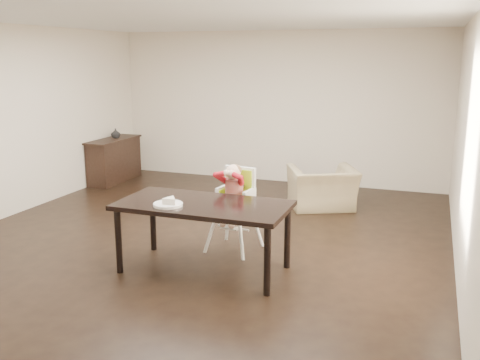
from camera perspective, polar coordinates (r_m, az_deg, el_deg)
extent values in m
plane|color=black|center=(6.77, -4.44, -6.42)|extent=(7.00, 7.00, 0.00)
cube|color=beige|center=(9.71, 4.00, 7.71)|extent=(6.00, 0.02, 2.70)
cube|color=beige|center=(5.88, 23.07, 3.19)|extent=(0.02, 7.00, 2.70)
cube|color=white|center=(6.39, -4.88, 17.04)|extent=(6.00, 7.00, 0.02)
cube|color=black|center=(5.63, -3.92, -2.70)|extent=(1.80, 0.90, 0.05)
cylinder|color=black|center=(5.81, -12.83, -6.39)|extent=(0.07, 0.07, 0.70)
cylinder|color=black|center=(5.15, 2.93, -8.63)|extent=(0.07, 0.07, 0.70)
cylinder|color=black|center=(6.41, -9.28, -4.38)|extent=(0.07, 0.07, 0.70)
cylinder|color=black|center=(5.82, 5.08, -6.07)|extent=(0.07, 0.07, 0.70)
cylinder|color=white|center=(6.28, -3.07, -5.29)|extent=(0.04, 0.04, 0.55)
cylinder|color=white|center=(6.10, 0.10, -5.85)|extent=(0.04, 0.04, 0.55)
cylinder|color=white|center=(6.61, -1.29, -4.35)|extent=(0.04, 0.04, 0.55)
cylinder|color=white|center=(6.43, 1.77, -4.85)|extent=(0.04, 0.04, 0.55)
cube|color=white|center=(6.27, -0.63, -2.68)|extent=(0.44, 0.41, 0.05)
cube|color=#A2CC1A|center=(6.26, -0.63, -2.38)|extent=(0.35, 0.34, 0.03)
cube|color=white|center=(6.34, 0.03, -0.38)|extent=(0.40, 0.11, 0.41)
cube|color=#A2CC1A|center=(6.32, -0.10, -0.52)|extent=(0.33, 0.07, 0.37)
cube|color=black|center=(6.29, -0.93, -0.60)|extent=(0.06, 0.18, 0.02)
cube|color=black|center=(6.23, 0.10, -0.73)|extent=(0.06, 0.18, 0.02)
cylinder|color=red|center=(6.22, -0.64, -1.07)|extent=(0.26, 0.26, 0.27)
sphere|color=beige|center=(6.16, -0.73, 0.85)|extent=(0.20, 0.20, 0.18)
ellipsoid|color=brown|center=(6.18, -0.62, 1.07)|extent=(0.20, 0.20, 0.14)
sphere|color=beige|center=(6.09, -1.44, 0.76)|extent=(0.09, 0.09, 0.08)
sphere|color=beige|center=(6.06, -0.87, 0.69)|extent=(0.09, 0.09, 0.08)
cylinder|color=white|center=(5.55, -7.69, -2.63)|extent=(0.39, 0.39, 0.02)
torus|color=white|center=(5.55, -7.69, -2.50)|extent=(0.39, 0.39, 0.02)
imported|color=tan|center=(8.13, 8.79, -0.12)|extent=(1.13, 0.97, 0.84)
cube|color=black|center=(10.05, -13.26, 1.98)|extent=(0.40, 1.20, 0.76)
cube|color=black|center=(9.98, -13.37, 4.21)|extent=(0.44, 1.26, 0.03)
imported|color=#99999E|center=(10.04, -13.12, 4.85)|extent=(0.23, 0.23, 0.17)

